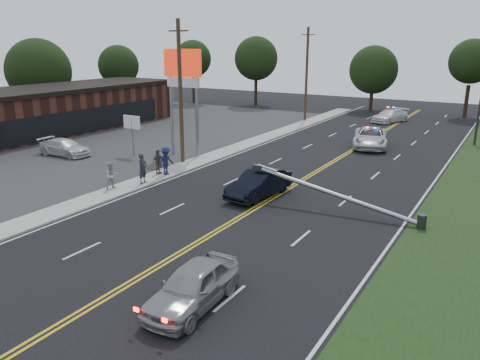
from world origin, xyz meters
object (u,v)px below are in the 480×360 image
Objects in this scene: utility_pole_far at (307,74)px; bystander_b at (112,175)px; emergency_a at (370,138)px; small_sign at (132,126)px; crashed_sedan at (259,183)px; fallen_streetlight at (343,197)px; utility_pole_mid at (180,93)px; bystander_d at (158,162)px; waiting_sedan at (193,286)px; pylon_sign at (183,77)px; bystander_c at (166,161)px; emergency_b at (390,116)px; parked_car at (65,147)px; bystander_a at (143,168)px.

bystander_b is (0.45, -29.31, -4.15)m from utility_pole_far.
bystander_b is (-9.60, -19.79, 0.14)m from emergency_a.
small_sign is 0.54× the size of emergency_a.
crashed_sedan is 16.32m from emergency_a.
fallen_streetlight reaches higher than emergency_a.
fallen_streetlight is 14.58m from utility_pole_mid.
utility_pole_mid is 6.11× the size of bystander_d.
pylon_sign is at bearing 124.84° from waiting_sedan.
bystander_c reaches higher than bystander_d.
bystander_c is at bearing -69.94° from utility_pole_mid.
fallen_streetlight is at bearing -93.61° from emergency_a.
emergency_a reaches higher than emergency_b.
pylon_sign is 20.06m from utility_pole_far.
utility_pole_mid is at bearing 125.48° from waiting_sedan.
fallen_streetlight is at bearing -95.56° from parked_car.
waiting_sedan is at bearing -100.82° from emergency_a.
utility_pole_far is at bearing 104.71° from waiting_sedan.
fallen_streetlight is 0.94× the size of utility_pole_mid.
pylon_sign is 4.89× the size of bystander_b.
bystander_c is at bearing -78.51° from bystander_d.
waiting_sedan is at bearing -41.61° from small_sign.
bystander_c is at bearing 176.48° from fallen_streetlight.
utility_pole_mid is 5.43× the size of bystander_c.
utility_pole_far is 27.80m from bystander_a.
waiting_sedan is (16.88, -15.00, -1.61)m from small_sign.
bystander_a is at bearing -82.61° from emergency_b.
utility_pole_far is at bearing 19.30° from bystander_b.
bystander_b reaches higher than crashed_sedan.
parked_car is (-21.44, 12.22, -0.08)m from waiting_sedan.
bystander_c is at bearing 8.11° from bystander_b.
parked_car is at bearing -148.66° from small_sign.
bystander_b is (5.25, -7.31, -1.39)m from small_sign.
small_sign is at bearing 135.01° from waiting_sedan.
parked_car is at bearing 83.62° from bystander_b.
bystander_d is at bearing -88.67° from utility_pole_far.
parked_car is 0.76× the size of emergency_a.
utility_pole_far reaches higher than parked_car.
bystander_a is at bearing -173.09° from fallen_streetlight.
bystander_a is at bearing -160.56° from crashed_sedan.
small_sign is at bearing 170.05° from crashed_sedan.
waiting_sedan is 13.95m from bystander_b.
fallen_streetlight is 5.71× the size of bystander_b.
fallen_streetlight is 2.21× the size of waiting_sedan.
small_sign is 13.79m from crashed_sedan.
bystander_a is 1.98m from bystander_b.
bystander_a is 2.18m from bystander_d.
utility_pole_far is at bearing 77.69° from small_sign.
pylon_sign is 12.42m from crashed_sedan.
utility_pole_far is 39.16m from waiting_sedan.
emergency_a reaches higher than crashed_sedan.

